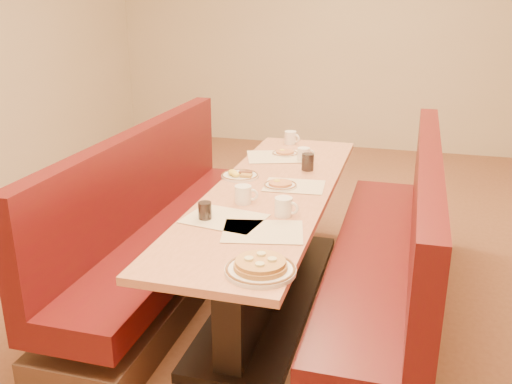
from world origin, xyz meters
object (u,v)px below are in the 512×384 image
(coffee_mug_a, at_px, (284,207))
(coffee_mug_c, at_px, (304,154))
(booth_left, at_px, (162,236))
(eggs_plate, at_px, (239,175))
(coffee_mug_d, at_px, (291,137))
(soda_tumbler_mid, at_px, (308,162))
(diner_table, at_px, (271,247))
(soda_tumbler_near, at_px, (205,211))
(coffee_mug_b, at_px, (244,194))
(pancake_plate, at_px, (260,268))
(booth_right, at_px, (391,263))

(coffee_mug_a, xyz_separation_m, coffee_mug_c, (-0.10, 1.05, -0.00))
(booth_left, distance_m, eggs_plate, 0.65)
(eggs_plate, xyz_separation_m, coffee_mug_d, (0.13, 0.92, 0.04))
(eggs_plate, bearing_deg, soda_tumbler_mid, 34.76)
(coffee_mug_d, bearing_deg, diner_table, -62.82)
(diner_table, bearing_deg, coffee_mug_c, 83.93)
(soda_tumbler_near, bearing_deg, coffee_mug_c, 76.72)
(diner_table, height_order, coffee_mug_c, coffee_mug_c)
(eggs_plate, height_order, coffee_mug_d, coffee_mug_d)
(coffee_mug_b, distance_m, soda_tumbler_mid, 0.75)
(coffee_mug_d, xyz_separation_m, soda_tumbler_near, (-0.09, -1.65, -0.00))
(diner_table, xyz_separation_m, pancake_plate, (0.22, -1.05, 0.40))
(coffee_mug_d, bearing_deg, soda_tumbler_mid, -47.50)
(coffee_mug_a, relative_size, coffee_mug_d, 1.04)
(pancake_plate, xyz_separation_m, coffee_mug_b, (-0.31, 0.79, 0.03))
(pancake_plate, distance_m, soda_tumbler_near, 0.66)
(soda_tumbler_mid, bearing_deg, coffee_mug_d, 111.63)
(coffee_mug_a, bearing_deg, soda_tumbler_near, -147.07)
(coffee_mug_b, relative_size, soda_tumbler_mid, 1.20)
(booth_left, bearing_deg, eggs_plate, 20.98)
(pancake_plate, relative_size, coffee_mug_a, 2.28)
(coffee_mug_b, bearing_deg, diner_table, 62.19)
(eggs_plate, bearing_deg, pancake_plate, -68.92)
(diner_table, distance_m, soda_tumbler_mid, 0.64)
(eggs_plate, xyz_separation_m, coffee_mug_b, (0.16, -0.44, 0.04))
(coffee_mug_a, height_order, coffee_mug_d, coffee_mug_a)
(coffee_mug_a, relative_size, soda_tumbler_mid, 1.19)
(soda_tumbler_near, bearing_deg, coffee_mug_d, 86.74)
(eggs_plate, relative_size, coffee_mug_d, 1.87)
(eggs_plate, xyz_separation_m, coffee_mug_c, (0.33, 0.48, 0.03))
(coffee_mug_b, bearing_deg, coffee_mug_d, 82.81)
(pancake_plate, height_order, soda_tumbler_near, soda_tumbler_near)
(coffee_mug_a, distance_m, coffee_mug_c, 1.05)
(coffee_mug_d, xyz_separation_m, soda_tumbler_mid, (0.26, -0.65, 0.00))
(coffee_mug_c, bearing_deg, booth_right, -67.62)
(soda_tumbler_near, bearing_deg, booth_right, 30.16)
(pancake_plate, xyz_separation_m, soda_tumbler_mid, (-0.08, 1.50, 0.03))
(booth_right, distance_m, eggs_plate, 1.08)
(soda_tumbler_mid, bearing_deg, coffee_mug_b, -107.56)
(coffee_mug_b, bearing_deg, coffee_mug_c, 71.58)
(pancake_plate, distance_m, soda_tumbler_mid, 1.50)
(coffee_mug_d, bearing_deg, pancake_plate, -60.13)
(diner_table, height_order, eggs_plate, eggs_plate)
(coffee_mug_c, bearing_deg, soda_tumbler_mid, -95.42)
(pancake_plate, height_order, coffee_mug_c, coffee_mug_c)
(diner_table, distance_m, soda_tumbler_near, 0.73)
(booth_left, relative_size, eggs_plate, 10.42)
(booth_right, bearing_deg, diner_table, 180.00)
(booth_right, bearing_deg, soda_tumbler_mid, 142.82)
(eggs_plate, relative_size, soda_tumbler_mid, 2.15)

